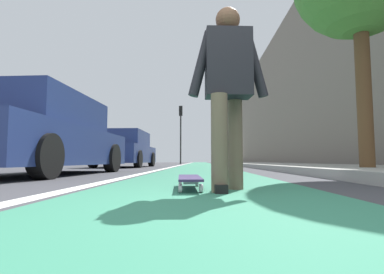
{
  "coord_description": "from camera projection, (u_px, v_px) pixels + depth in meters",
  "views": [
    {
      "loc": [
        -1.16,
        0.02,
        0.26
      ],
      "look_at": [
        8.28,
        0.28,
        1.03
      ],
      "focal_mm": 27.49,
      "sensor_mm": 36.0,
      "label": 1
    }
  ],
  "objects": [
    {
      "name": "building_facade",
      "position": [
        280.0,
        101.0,
        23.29
      ],
      "size": [
        40.0,
        1.2,
        9.99
      ],
      "primitive_type": "cube",
      "color": "slate",
      "rests_on": "ground"
    },
    {
      "name": "lane_stripe_white",
      "position": [
        184.0,
        164.0,
        21.09
      ],
      "size": [
        52.0,
        0.16,
        0.01
      ],
      "primitive_type": "cube",
      "color": "silver",
      "rests_on": "ground"
    },
    {
      "name": "skater_person",
      "position": [
        228.0,
        84.0,
        2.6
      ],
      "size": [
        0.47,
        0.72,
        1.64
      ],
      "color": "brown",
      "rests_on": "ground"
    },
    {
      "name": "skateboard",
      "position": [
        190.0,
        179.0,
        2.69
      ],
      "size": [
        0.85,
        0.26,
        0.11
      ],
      "color": "white",
      "rests_on": "ground"
    },
    {
      "name": "parked_car_mid",
      "position": [
        125.0,
        150.0,
        12.28
      ],
      "size": [
        4.41,
        1.98,
        1.49
      ],
      "color": "navy",
      "rests_on": "ground"
    },
    {
      "name": "bike_lane_paint",
      "position": [
        200.0,
        164.0,
        25.05
      ],
      "size": [
        56.0,
        2.07,
        0.0
      ],
      "primitive_type": "cube",
      "color": "#2D7256",
      "rests_on": "ground"
    },
    {
      "name": "parked_car_near",
      "position": [
        44.0,
        137.0,
        5.52
      ],
      "size": [
        4.54,
        2.01,
        1.48
      ],
      "color": "navy",
      "rests_on": "ground"
    },
    {
      "name": "ground_plane",
      "position": [
        201.0,
        168.0,
        11.1
      ],
      "size": [
        80.0,
        80.0,
        0.0
      ],
      "primitive_type": "plane",
      "color": "#38383D"
    },
    {
      "name": "traffic_light",
      "position": [
        181.0,
        124.0,
        23.98
      ],
      "size": [
        0.33,
        0.28,
        4.74
      ],
      "color": "#2D2D2D",
      "rests_on": "ground"
    },
    {
      "name": "sidewalk_curb",
      "position": [
        253.0,
        164.0,
        18.99
      ],
      "size": [
        52.0,
        3.2,
        0.14
      ],
      "primitive_type": "cube",
      "color": "#9E9B93",
      "rests_on": "ground"
    }
  ]
}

